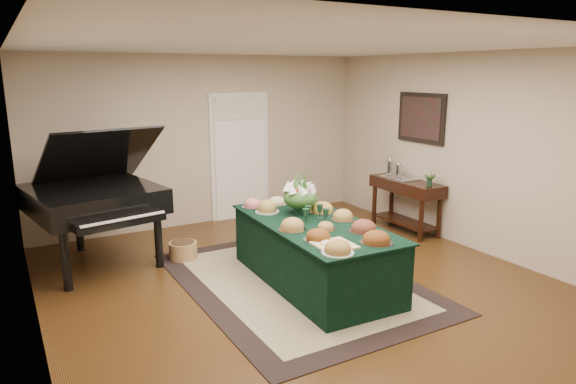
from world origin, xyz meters
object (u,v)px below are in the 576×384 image
floral_centerpiece (300,193)px  buffet_table (314,253)px  mahogany_sideboard (406,192)px  grand_piano (94,197)px

floral_centerpiece → buffet_table: bearing=-97.9°
mahogany_sideboard → grand_piano: bearing=168.8°
grand_piano → mahogany_sideboard: (4.42, -0.87, -0.27)m
grand_piano → mahogany_sideboard: bearing=-11.2°
mahogany_sideboard → buffet_table: bearing=-156.4°
mahogany_sideboard → floral_centerpiece: bearing=-164.8°
floral_centerpiece → grand_piano: size_ratio=0.22×
floral_centerpiece → mahogany_sideboard: bearing=15.2°
grand_piano → mahogany_sideboard: 4.51m
buffet_table → mahogany_sideboard: bearing=23.6°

